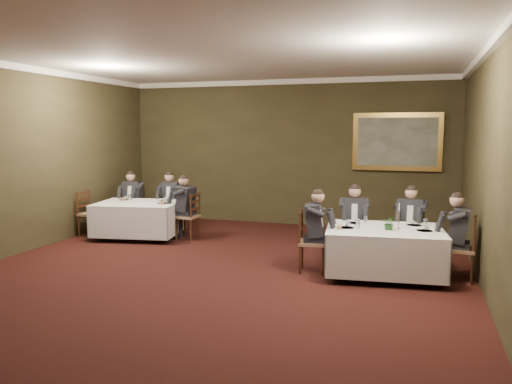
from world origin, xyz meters
The scene contains 27 objects.
ground centered at (0.00, 0.00, 0.00)m, with size 10.00×10.00×0.00m, color black.
ceiling centered at (0.00, 0.00, 3.50)m, with size 8.00×10.00×0.10m, color silver.
back_wall centered at (0.00, 5.00, 1.75)m, with size 8.00×0.10×3.50m, color #312A18.
right_wall centered at (4.00, 0.00, 1.75)m, with size 0.10×10.00×3.50m, color #312A18.
crown_molding centered at (0.00, 0.00, 3.44)m, with size 8.00×10.00×0.12m.
table_main centered at (2.60, 1.17, 0.45)m, with size 1.95×1.56×0.67m.
table_second centered at (-2.60, 2.47, 0.45)m, with size 1.93×1.59×0.67m.
chair_main_backleft centered at (2.02, 2.04, 0.28)m, with size 0.50×0.49×1.00m.
diner_main_backleft centered at (2.02, 2.03, 0.51)m, with size 0.47×0.54×1.35m.
chair_main_backright centered at (2.99, 2.14, 0.28)m, with size 0.49×0.47×1.00m.
diner_main_backright centered at (2.98, 2.13, 0.51)m, with size 0.46×0.53×1.35m.
chair_main_endleft centered at (1.46, 1.04, 0.28)m, with size 0.47×0.49×1.00m.
diner_main_endleft centered at (1.47, 1.05, 0.51)m, with size 0.53×0.46×1.35m.
chair_main_endright centered at (3.74, 1.29, 0.28)m, with size 0.46×0.48×1.00m.
diner_main_endright centered at (3.73, 1.29, 0.51)m, with size 0.52×0.45×1.35m.
chair_sec_backleft centered at (-3.21, 3.27, 0.28)m, with size 0.45×0.43×1.00m.
diner_sec_backleft centered at (-3.21, 3.26, 0.51)m, with size 0.42×0.49×1.35m.
chair_sec_backright centered at (-2.29, 3.43, 0.28)m, with size 0.46×0.45×1.00m.
diner_sec_backright centered at (-2.29, 3.42, 0.51)m, with size 0.44×0.50×1.35m.
chair_sec_endright centered at (-1.52, 2.66, 0.28)m, with size 0.45×0.47×1.00m.
diner_sec_endright centered at (-1.53, 2.66, 0.51)m, with size 0.51×0.44×1.35m.
chair_sec_endleft centered at (-3.68, 2.29, 0.28)m, with size 0.45×0.47×1.00m.
centerpiece centered at (2.68, 1.07, 0.89)m, with size 0.22×0.19×0.24m, color #2D5926.
candlestick centered at (2.81, 1.18, 0.92)m, with size 0.06×0.06×0.43m.
place_setting_table_main centered at (2.13, 1.52, 0.80)m, with size 0.33×0.31×0.14m.
place_setting_table_second centered at (-3.07, 2.78, 0.80)m, with size 0.33×0.31×0.14m.
painting centered at (2.60, 4.94, 2.04)m, with size 1.96×0.09×1.31m.
Camera 1 is at (3.03, -6.80, 2.31)m, focal length 35.00 mm.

